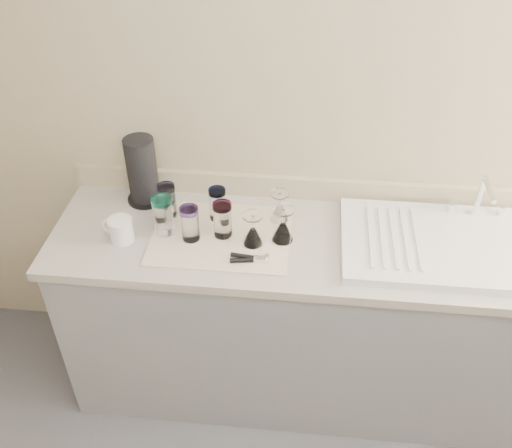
# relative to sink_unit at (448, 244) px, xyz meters

# --- Properties ---
(room_envelope) EXTENTS (3.54, 3.50, 2.52)m
(room_envelope) POSITION_rel_sink_unit_xyz_m (-0.55, -1.20, 0.64)
(room_envelope) COLOR #4E4D52
(room_envelope) RESTS_ON ground
(counter_unit) EXTENTS (2.06, 0.62, 0.90)m
(counter_unit) POSITION_rel_sink_unit_xyz_m (-0.55, -0.00, -0.47)
(counter_unit) COLOR slate
(counter_unit) RESTS_ON ground
(sink_unit) EXTENTS (0.82, 0.50, 0.22)m
(sink_unit) POSITION_rel_sink_unit_xyz_m (0.00, 0.00, 0.00)
(sink_unit) COLOR white
(sink_unit) RESTS_ON counter_unit
(dish_towel) EXTENTS (0.55, 0.42, 0.01)m
(dish_towel) POSITION_rel_sink_unit_xyz_m (-0.89, -0.02, -0.02)
(dish_towel) COLOR white
(dish_towel) RESTS_ON counter_unit
(tumbler_teal) EXTENTS (0.07, 0.07, 0.15)m
(tumbler_teal) POSITION_rel_sink_unit_xyz_m (-1.13, 0.09, 0.06)
(tumbler_teal) COLOR white
(tumbler_teal) RESTS_ON dish_towel
(tumbler_purple) EXTENTS (0.07, 0.07, 0.14)m
(tumbler_purple) POSITION_rel_sink_unit_xyz_m (-0.92, 0.09, 0.06)
(tumbler_purple) COLOR white
(tumbler_purple) RESTS_ON dish_towel
(tumbler_magenta) EXTENTS (0.08, 0.08, 0.16)m
(tumbler_magenta) POSITION_rel_sink_unit_xyz_m (-1.12, -0.02, 0.07)
(tumbler_magenta) COLOR white
(tumbler_magenta) RESTS_ON dish_towel
(tumbler_blue) EXTENTS (0.07, 0.07, 0.15)m
(tumbler_blue) POSITION_rel_sink_unit_xyz_m (-1.01, -0.05, 0.06)
(tumbler_blue) COLOR white
(tumbler_blue) RESTS_ON dish_towel
(tumbler_lavender) EXTENTS (0.08, 0.08, 0.15)m
(tumbler_lavender) POSITION_rel_sink_unit_xyz_m (-0.88, -0.02, 0.07)
(tumbler_lavender) COLOR white
(tumbler_lavender) RESTS_ON dish_towel
(goblet_back_right) EXTENTS (0.07, 0.07, 0.13)m
(goblet_back_right) POSITION_rel_sink_unit_xyz_m (-0.67, 0.11, 0.03)
(goblet_back_right) COLOR white
(goblet_back_right) RESTS_ON dish_towel
(goblet_front_left) EXTENTS (0.08, 0.08, 0.14)m
(goblet_front_left) POSITION_rel_sink_unit_xyz_m (-0.76, -0.06, 0.04)
(goblet_front_left) COLOR white
(goblet_front_left) RESTS_ON dish_towel
(goblet_front_right) EXTENTS (0.08, 0.08, 0.15)m
(goblet_front_right) POSITION_rel_sink_unit_xyz_m (-0.64, -0.02, 0.04)
(goblet_front_right) COLOR white
(goblet_front_right) RESTS_ON dish_towel
(can_opener) EXTENTS (0.15, 0.05, 0.02)m
(can_opener) POSITION_rel_sink_unit_xyz_m (-0.76, -0.16, -0.00)
(can_opener) COLOR silver
(can_opener) RESTS_ON dish_towel
(white_mug) EXTENTS (0.14, 0.12, 0.10)m
(white_mug) POSITION_rel_sink_unit_xyz_m (-1.28, -0.08, 0.03)
(white_mug) COLOR white
(white_mug) RESTS_ON counter_unit
(paper_towel_roll) EXTENTS (0.16, 0.16, 0.30)m
(paper_towel_roll) POSITION_rel_sink_unit_xyz_m (-1.26, 0.20, 0.13)
(paper_towel_roll) COLOR black
(paper_towel_roll) RESTS_ON counter_unit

